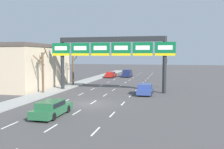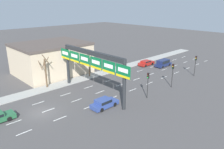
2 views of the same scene
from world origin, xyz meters
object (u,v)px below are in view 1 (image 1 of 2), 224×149
at_px(sign_gantry, 111,50).
at_px(tree_bare_second, 73,68).
at_px(traffic_light_far_end, 165,68).
at_px(car_red, 111,74).
at_px(traffic_light_mid_block, 166,64).
at_px(suv_navy, 127,73).
at_px(traffic_light_near_gantry, 166,66).
at_px(car_blue, 145,89).
at_px(car_green, 52,108).
at_px(tree_bare_closest, 43,69).

xyz_separation_m(sign_gantry, tree_bare_second, (-7.99, 5.63, -2.89)).
height_order(sign_gantry, traffic_light_far_end, sign_gantry).
distance_m(car_red, traffic_light_mid_block, 12.58).
height_order(suv_navy, traffic_light_near_gantry, traffic_light_near_gantry).
xyz_separation_m(sign_gantry, suv_navy, (-1.71, 23.73, -4.97)).
xyz_separation_m(car_blue, traffic_light_mid_block, (2.12, 24.12, 2.39)).
bearing_deg(sign_gantry, traffic_light_far_end, 38.16).
relative_size(car_red, tree_bare_second, 0.75).
height_order(car_green, traffic_light_near_gantry, traffic_light_near_gantry).
xyz_separation_m(suv_navy, traffic_light_mid_block, (8.84, -1.34, 2.20)).
distance_m(sign_gantry, car_red, 22.64).
distance_m(car_blue, traffic_light_mid_block, 24.33).
height_order(sign_gantry, traffic_light_near_gantry, sign_gantry).
relative_size(car_red, traffic_light_mid_block, 1.01).
bearing_deg(sign_gantry, car_blue, -19.04).
bearing_deg(car_red, tree_bare_closest, -97.08).
distance_m(car_green, tree_bare_second, 21.83).
bearing_deg(car_blue, car_red, 113.75).
distance_m(car_green, traffic_light_mid_block, 38.56).
bearing_deg(sign_gantry, tree_bare_second, 144.82).
distance_m(traffic_light_near_gantry, tree_bare_closest, 23.26).
distance_m(car_blue, car_green, 14.89).
bearing_deg(suv_navy, tree_bare_second, -109.12).
xyz_separation_m(traffic_light_near_gantry, traffic_light_mid_block, (-0.27, 9.40, -0.06)).
height_order(sign_gantry, suv_navy, sign_gantry).
distance_m(sign_gantry, traffic_light_near_gantry, 15.19).
distance_m(car_blue, tree_bare_second, 15.10).
bearing_deg(traffic_light_near_gantry, car_red, 146.19).
relative_size(sign_gantry, car_blue, 4.02).
bearing_deg(car_red, tree_bare_second, -100.09).
bearing_deg(car_blue, traffic_light_near_gantry, 80.76).
relative_size(car_red, traffic_light_near_gantry, 0.99).
distance_m(car_green, traffic_light_far_end, 22.78).
relative_size(sign_gantry, traffic_light_far_end, 4.02).
distance_m(traffic_light_far_end, tree_bare_closest, 18.52).
distance_m(suv_navy, traffic_light_mid_block, 9.20).
height_order(sign_gantry, tree_bare_second, sign_gantry).
bearing_deg(traffic_light_far_end, tree_bare_second, -179.57).
bearing_deg(car_blue, sign_gantry, 160.96).
height_order(car_blue, traffic_light_far_end, traffic_light_far_end).
height_order(tree_bare_closest, tree_bare_second, tree_bare_closest).
xyz_separation_m(car_blue, traffic_light_far_end, (2.31, 7.47, 2.38)).
relative_size(suv_navy, traffic_light_mid_block, 1.09).
bearing_deg(suv_navy, car_red, -146.22).
xyz_separation_m(car_blue, traffic_light_near_gantry, (2.39, 14.72, 2.45)).
bearing_deg(car_blue, traffic_light_far_end, 72.85).
xyz_separation_m(traffic_light_near_gantry, traffic_light_far_end, (-0.09, -7.25, -0.08)).
bearing_deg(suv_navy, traffic_light_far_end, -63.36).
xyz_separation_m(car_blue, suv_navy, (-6.72, 25.46, 0.19)).
relative_size(traffic_light_far_end, tree_bare_closest, 0.69).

